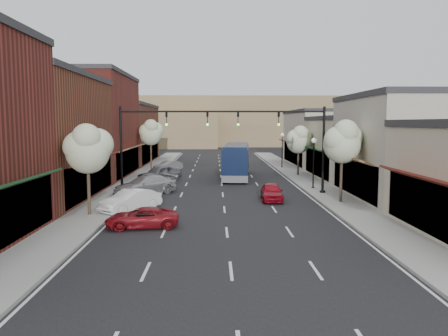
{
  "coord_description": "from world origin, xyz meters",
  "views": [
    {
      "loc": [
        -0.61,
        -26.41,
        5.73
      ],
      "look_at": [
        0.09,
        7.48,
        2.2
      ],
      "focal_mm": 35.0,
      "sensor_mm": 36.0,
      "label": 1
    }
  ],
  "objects": [
    {
      "name": "bldg_left_midfar",
      "position": [
        -14.24,
        20.0,
        5.4
      ],
      "size": [
        10.14,
        14.1,
        10.9
      ],
      "color": "maroon",
      "rests_on": "ground"
    },
    {
      "name": "sidewalk_right",
      "position": [
        8.4,
        18.5,
        0.07
      ],
      "size": [
        2.8,
        73.0,
        0.15
      ],
      "primitive_type": "cube",
      "color": "gray",
      "rests_on": "ground"
    },
    {
      "name": "bldg_right_midnear",
      "position": [
        13.72,
        6.0,
        3.91
      ],
      "size": [
        9.14,
        12.1,
        7.9
      ],
      "color": "#B2AA99",
      "rests_on": "ground"
    },
    {
      "name": "signal_mast_right",
      "position": [
        5.62,
        8.0,
        4.62
      ],
      "size": [
        8.22,
        0.46,
        7.0
      ],
      "color": "black",
      "rests_on": "ground"
    },
    {
      "name": "curb_left",
      "position": [
        -7.0,
        18.5,
        0.07
      ],
      "size": [
        0.25,
        73.0,
        0.17
      ],
      "primitive_type": "cube",
      "color": "gray",
      "rests_on": "ground"
    },
    {
      "name": "tree_right_near",
      "position": [
        8.35,
        3.94,
        4.45
      ],
      "size": [
        2.85,
        2.65,
        5.95
      ],
      "color": "#47382B",
      "rests_on": "ground"
    },
    {
      "name": "bldg_right_far",
      "position": [
        13.71,
        32.0,
        3.66
      ],
      "size": [
        9.14,
        16.1,
        7.4
      ],
      "color": "#B2AA99",
      "rests_on": "ground"
    },
    {
      "name": "hill_far",
      "position": [
        0.0,
        90.0,
        6.0
      ],
      "size": [
        120.0,
        30.0,
        12.0
      ],
      "primitive_type": "cube",
      "color": "#7A6647",
      "rests_on": "ground"
    },
    {
      "name": "coach_bus",
      "position": [
        1.66,
        19.11,
        1.81
      ],
      "size": [
        3.39,
        11.49,
        3.47
      ],
      "rotation": [
        0.0,
        0.0,
        -0.08
      ],
      "color": "#0D1734",
      "rests_on": "ground"
    },
    {
      "name": "tree_left_near",
      "position": [
        -8.25,
        -0.06,
        4.22
      ],
      "size": [
        2.85,
        2.65,
        5.69
      ],
      "color": "#47382B",
      "rests_on": "ground"
    },
    {
      "name": "lamp_post_near",
      "position": [
        7.8,
        10.5,
        3.01
      ],
      "size": [
        0.44,
        0.44,
        4.44
      ],
      "color": "black",
      "rests_on": "ground"
    },
    {
      "name": "ground",
      "position": [
        0.0,
        0.0,
        0.0
      ],
      "size": [
        160.0,
        160.0,
        0.0
      ],
      "primitive_type": "plane",
      "color": "black",
      "rests_on": "ground"
    },
    {
      "name": "bldg_left_midnear",
      "position": [
        -14.23,
        6.0,
        4.66
      ],
      "size": [
        10.14,
        14.1,
        9.4
      ],
      "color": "brown",
      "rests_on": "ground"
    },
    {
      "name": "red_hatchback",
      "position": [
        3.56,
        5.3,
        0.65
      ],
      "size": [
        1.74,
        3.89,
        1.3
      ],
      "primitive_type": "imported",
      "rotation": [
        0.0,
        0.0,
        -0.05
      ],
      "color": "maroon",
      "rests_on": "ground"
    },
    {
      "name": "bldg_left_far",
      "position": [
        -14.22,
        36.0,
        4.16
      ],
      "size": [
        10.14,
        18.1,
        8.4
      ],
      "color": "brown",
      "rests_on": "ground"
    },
    {
      "name": "hill_near",
      "position": [
        -25.0,
        78.0,
        4.0
      ],
      "size": [
        50.0,
        20.0,
        8.0
      ],
      "primitive_type": "cube",
      "color": "#7A6647",
      "rests_on": "ground"
    },
    {
      "name": "bldg_right_midfar",
      "position": [
        13.7,
        18.0,
        3.17
      ],
      "size": [
        9.14,
        12.1,
        6.4
      ],
      "color": "#C2B99A",
      "rests_on": "ground"
    },
    {
      "name": "parked_car_b",
      "position": [
        -6.09,
        1.6,
        0.71
      ],
      "size": [
        3.81,
        4.33,
        1.42
      ],
      "primitive_type": "imported",
      "rotation": [
        0.0,
        0.0,
        -0.65
      ],
      "color": "white",
      "rests_on": "ground"
    },
    {
      "name": "lamp_post_far",
      "position": [
        7.8,
        28.0,
        3.01
      ],
      "size": [
        0.44,
        0.44,
        4.44
      ],
      "color": "black",
      "rests_on": "ground"
    },
    {
      "name": "parked_car_a",
      "position": [
        -4.62,
        -2.9,
        0.55
      ],
      "size": [
        4.2,
        2.36,
        1.11
      ],
      "primitive_type": "imported",
      "rotation": [
        0.0,
        0.0,
        -1.44
      ],
      "color": "maroon",
      "rests_on": "ground"
    },
    {
      "name": "signal_mast_left",
      "position": [
        -5.62,
        8.0,
        4.62
      ],
      "size": [
        8.22,
        0.46,
        7.0
      ],
      "color": "black",
      "rests_on": "ground"
    },
    {
      "name": "tree_right_far",
      "position": [
        8.35,
        19.94,
        3.99
      ],
      "size": [
        2.85,
        2.65,
        5.43
      ],
      "color": "#47382B",
      "rests_on": "ground"
    },
    {
      "name": "curb_right",
      "position": [
        7.0,
        18.5,
        0.07
      ],
      "size": [
        0.25,
        73.0,
        0.17
      ],
      "primitive_type": "cube",
      "color": "gray",
      "rests_on": "ground"
    },
    {
      "name": "sidewalk_left",
      "position": [
        -8.4,
        18.5,
        0.07
      ],
      "size": [
        2.8,
        73.0,
        0.15
      ],
      "primitive_type": "cube",
      "color": "gray",
      "rests_on": "ground"
    },
    {
      "name": "parked_car_c",
      "position": [
        -6.2,
        8.29,
        0.75
      ],
      "size": [
        5.43,
        4.81,
        1.51
      ],
      "primitive_type": "imported",
      "rotation": [
        0.0,
        0.0,
        -0.93
      ],
      "color": "#A1A1A6",
      "rests_on": "ground"
    },
    {
      "name": "tree_left_far",
      "position": [
        -8.25,
        25.94,
        4.6
      ],
      "size": [
        2.85,
        2.65,
        6.13
      ],
      "color": "#47382B",
      "rests_on": "ground"
    },
    {
      "name": "parked_car_d",
      "position": [
        -6.05,
        16.03,
        0.78
      ],
      "size": [
        4.48,
        4.63,
        1.57
      ],
      "primitive_type": "imported",
      "rotation": [
        0.0,
        0.0,
        -0.75
      ],
      "color": "#5A5C61",
      "rests_on": "ground"
    },
    {
      "name": "parked_car_e",
      "position": [
        -6.2,
        25.18,
        0.62
      ],
      "size": [
        3.46,
        3.69,
        1.24
      ],
      "primitive_type": "imported",
      "rotation": [
        0.0,
        0.0,
        -0.72
      ],
      "color": "#9B9BA0",
      "rests_on": "ground"
    }
  ]
}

